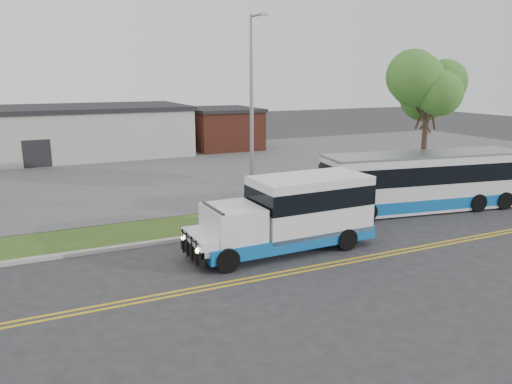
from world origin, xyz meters
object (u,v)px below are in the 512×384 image
tree_east (428,88)px  streetlight_near (252,112)px  transit_bus (423,181)px  shuttle_bus (293,211)px

tree_east → streetlight_near: streetlight_near is taller
transit_bus → shuttle_bus: bearing=-156.6°
streetlight_near → tree_east: bearing=1.4°
tree_east → shuttle_bus: 13.08m
tree_east → transit_bus: 5.69m
streetlight_near → transit_bus: size_ratio=0.85×
tree_east → streetlight_near: 11.05m
streetlight_near → transit_bus: streetlight_near is taller
streetlight_near → shuttle_bus: streetlight_near is taller
tree_east → transit_bus: (-2.17, -2.40, -4.68)m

